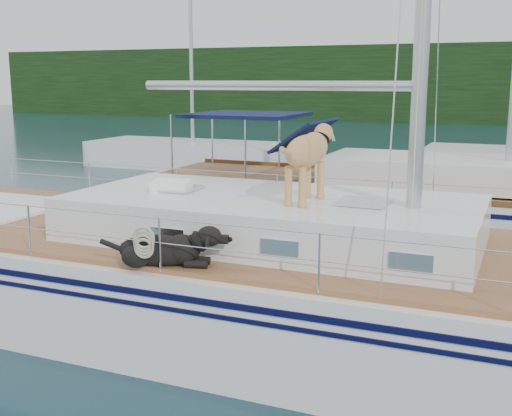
% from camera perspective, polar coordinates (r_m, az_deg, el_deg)
% --- Properties ---
extents(ground, '(120.00, 120.00, 0.00)m').
position_cam_1_polar(ground, '(9.04, -3.47, -9.98)').
color(ground, black).
rests_on(ground, ground).
extents(tree_line, '(90.00, 3.00, 6.00)m').
position_cam_1_polar(tree_line, '(52.65, 19.30, 10.41)').
color(tree_line, black).
rests_on(tree_line, ground).
extents(shore_bank, '(92.00, 1.00, 1.20)m').
position_cam_1_polar(shore_bank, '(53.92, 19.22, 7.86)').
color(shore_bank, '#595147').
rests_on(shore_bank, ground).
extents(main_sailboat, '(12.00, 3.86, 14.01)m').
position_cam_1_polar(main_sailboat, '(8.77, -2.96, -5.96)').
color(main_sailboat, white).
rests_on(main_sailboat, ground).
extents(neighbor_sailboat, '(11.00, 3.50, 13.30)m').
position_cam_1_polar(neighbor_sailboat, '(13.91, 11.80, 0.08)').
color(neighbor_sailboat, white).
rests_on(neighbor_sailboat, ground).
extents(bg_boat_west, '(8.00, 3.00, 11.65)m').
position_cam_1_polar(bg_boat_west, '(24.70, -5.61, 4.69)').
color(bg_boat_west, white).
rests_on(bg_boat_west, ground).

